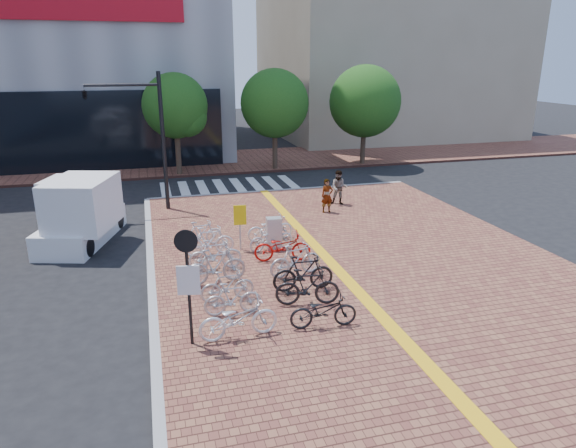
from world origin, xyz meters
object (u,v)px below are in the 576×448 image
object	(u,v)px
bike_4	(215,255)
bike_9	(303,273)
bike_12	(271,238)
bike_13	(270,228)
yellow_sign	(240,219)
traffic_light_pole	(128,117)
box_truck	(78,211)
bike_8	(308,287)
bike_0	(238,318)
bike_7	(323,311)
bike_1	(233,298)
bike_10	(296,260)
bike_11	(282,247)
notice_sign	(188,274)
bike_2	(227,286)
bike_5	(209,241)
bike_6	(201,234)
pedestrian_b	(339,188)
pedestrian_a	(327,196)
utility_box	(274,233)
bike_3	(215,266)

from	to	relation	value
bike_4	bike_9	distance (m)	3.28
bike_4	bike_12	world-z (taller)	bike_4
bike_13	yellow_sign	distance (m)	1.63
traffic_light_pole	box_truck	size ratio (longest dim) A/B	1.24
bike_8	bike_0	bearing A→B (deg)	130.48
bike_9	bike_13	size ratio (longest dim) A/B	1.02
bike_7	bike_0	bearing A→B (deg)	93.45
bike_1	bike_10	bearing A→B (deg)	-48.23
bike_9	bike_11	world-z (taller)	bike_9
bike_4	notice_sign	world-z (taller)	notice_sign
bike_0	bike_12	xyz separation A→B (m)	(2.25, 5.81, -0.08)
bike_2	bike_5	distance (m)	3.75
bike_0	bike_12	distance (m)	6.23
bike_5	bike_10	xyz separation A→B (m)	(2.46, -2.54, 0.00)
bike_9	bike_13	world-z (taller)	bike_9
traffic_light_pole	bike_12	bearing A→B (deg)	-53.93
bike_6	pedestrian_b	size ratio (longest dim) A/B	0.98
bike_7	notice_sign	distance (m)	3.67
notice_sign	bike_13	bearing A→B (deg)	62.18
bike_1	bike_13	bearing A→B (deg)	-22.27
notice_sign	traffic_light_pole	size ratio (longest dim) A/B	0.48
bike_4	notice_sign	distance (m)	4.88
bike_5	yellow_sign	xyz separation A→B (m)	(1.18, 0.28, 0.63)
pedestrian_a	pedestrian_b	xyz separation A→B (m)	(0.99, 1.09, 0.06)
bike_2	bike_4	world-z (taller)	bike_4
bike_13	notice_sign	xyz separation A→B (m)	(-3.63, -6.87, 1.40)
bike_6	pedestrian_b	xyz separation A→B (m)	(7.01, 4.02, 0.34)
bike_4	pedestrian_b	distance (m)	9.35
bike_9	utility_box	distance (m)	3.70
bike_3	yellow_sign	bearing A→B (deg)	-31.13
bike_3	box_truck	xyz separation A→B (m)	(-4.48, 5.59, 0.52)
box_truck	notice_sign	bearing A→B (deg)	-69.25
yellow_sign	bike_3	bearing A→B (deg)	-115.23
bike_1	bike_8	bearing A→B (deg)	-88.75
bike_1	bike_7	distance (m)	2.52
bike_2	utility_box	world-z (taller)	utility_box
bike_2	bike_7	distance (m)	3.06
bike_10	bike_13	size ratio (longest dim) A/B	0.98
traffic_light_pole	notice_sign	bearing A→B (deg)	-83.67
bike_3	bike_6	xyz separation A→B (m)	(-0.07, 3.49, -0.09)
bike_13	bike_0	bearing A→B (deg)	152.49
bike_0	bike_10	distance (m)	4.12
bike_0	bike_2	world-z (taller)	bike_0
bike_13	pedestrian_b	xyz separation A→B (m)	(4.37, 4.08, 0.34)
bike_3	pedestrian_a	xyz separation A→B (m)	(5.94, 6.42, 0.19)
bike_6	pedestrian_b	bearing A→B (deg)	-69.23
utility_box	bike_8	bearing A→B (deg)	-92.21
bike_10	notice_sign	world-z (taller)	notice_sign
bike_1	bike_7	size ratio (longest dim) A/B	0.90
bike_4	bike_1	bearing A→B (deg)	-178.59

